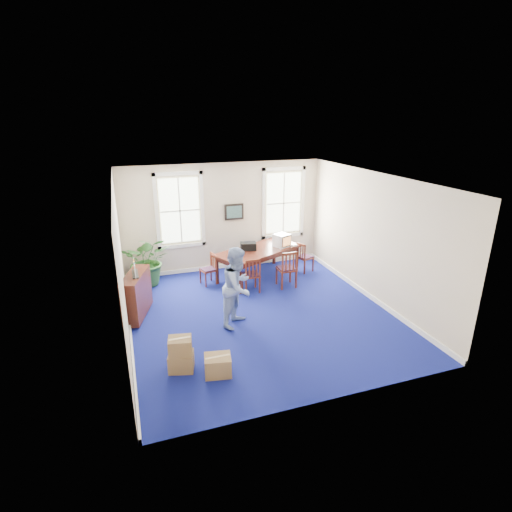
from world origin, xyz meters
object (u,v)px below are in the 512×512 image
object	(u,v)px
conference_table	(258,263)
man	(238,287)
chair_near_left	(251,274)
cardboard_boxes	(189,349)
credenza	(137,296)
potted_plant	(148,260)
crt_tv	(282,240)

from	to	relation	value
conference_table	man	distance (m)	2.81
conference_table	chair_near_left	world-z (taller)	chair_near_left
cardboard_boxes	credenza	bearing A→B (deg)	108.79
cardboard_boxes	potted_plant	bearing A→B (deg)	95.20
conference_table	crt_tv	world-z (taller)	crt_tv
credenza	cardboard_boxes	bearing A→B (deg)	-52.89
man	credenza	xyz separation A→B (m)	(-2.13, 1.10, -0.40)
crt_tv	credenza	xyz separation A→B (m)	(-4.20, -1.39, -0.53)
conference_table	potted_plant	distance (m)	3.09
conference_table	cardboard_boxes	xyz separation A→B (m)	(-2.66, -3.68, -0.08)
credenza	potted_plant	size ratio (longest dim) A/B	0.91
crt_tv	potted_plant	distance (m)	3.82
crt_tv	credenza	bearing A→B (deg)	174.73
credenza	cardboard_boxes	world-z (taller)	credenza
credenza	cardboard_boxes	xyz separation A→B (m)	(0.80, -2.35, -0.16)
cardboard_boxes	man	bearing A→B (deg)	43.32
potted_plant	credenza	bearing A→B (deg)	-102.92
conference_table	man	bearing A→B (deg)	-143.59
crt_tv	man	world-z (taller)	man
credenza	man	bearing A→B (deg)	-9.01
chair_near_left	conference_table	bearing A→B (deg)	-119.44
crt_tv	cardboard_boxes	xyz separation A→B (m)	(-3.40, -3.74, -0.69)
cardboard_boxes	chair_near_left	bearing A→B (deg)	52.85
conference_table	credenza	bearing A→B (deg)	176.09
conference_table	chair_near_left	xyz separation A→B (m)	(-0.51, -0.86, 0.06)
chair_near_left	man	distance (m)	1.82
potted_plant	chair_near_left	bearing A→B (deg)	-28.24
crt_tv	potted_plant	size ratio (longest dim) A/B	0.31
conference_table	potted_plant	world-z (taller)	potted_plant
crt_tv	man	distance (m)	3.24
crt_tv	potted_plant	world-z (taller)	potted_plant
conference_table	cardboard_boxes	size ratio (longest dim) A/B	2.05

